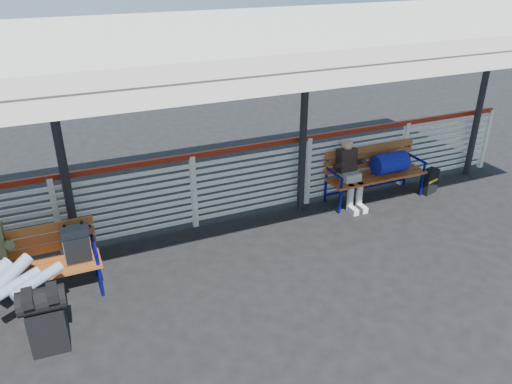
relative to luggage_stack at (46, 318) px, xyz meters
name	(u,v)px	position (x,y,z in m)	size (l,w,h in m)	color
ground	(240,293)	(2.27, 0.09, -0.44)	(60.00, 60.00, 0.00)	black
fence	(194,189)	(2.27, 1.99, 0.22)	(12.08, 0.08, 1.24)	silver
canopy	(209,39)	(2.27, 0.96, 2.60)	(12.60, 3.60, 3.16)	silver
luggage_stack	(46,318)	(0.00, 0.00, 0.00)	(0.50, 0.29, 0.81)	black
bench_left	(39,256)	(0.00, 1.03, 0.16)	(1.80, 0.56, 0.93)	#AA5C21
bench_right	(382,165)	(5.58, 1.69, 0.16)	(1.80, 0.56, 0.92)	#AA5C21
traveler_man	(6,271)	(-0.35, 0.69, 0.26)	(0.94, 1.63, 0.77)	#8295B0
companion_person	(350,173)	(4.90, 1.66, 0.16)	(0.32, 0.66, 1.15)	#B7B4A6
suitcase_side	(429,181)	(6.50, 1.48, -0.22)	(0.36, 0.28, 0.44)	black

